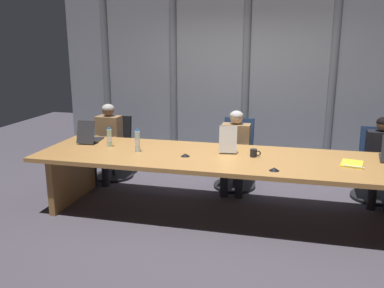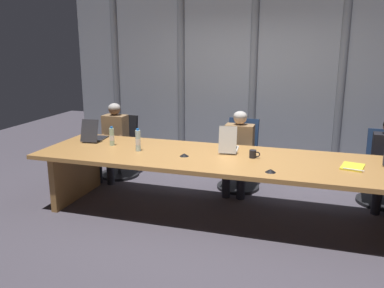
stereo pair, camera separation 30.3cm
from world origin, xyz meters
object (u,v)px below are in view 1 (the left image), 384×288
Objects in this scene: office_chair_left_mid at (236,162)px; conference_mic_left_side at (274,169)px; laptop_left_end at (90,137)px; conference_mic_middle at (185,155)px; water_bottle_primary at (137,141)px; coffee_mug_near at (254,153)px; laptop_left_mid at (228,146)px; office_chair_left_end at (114,155)px; water_bottle_secondary at (109,138)px; person_left_end at (107,138)px; person_center at (381,156)px; person_left_mid at (235,146)px; spiral_notepad at (352,164)px; office_chair_center at (376,173)px.

conference_mic_left_side is at bearing 25.61° from office_chair_left_mid.
conference_mic_middle is at bearing -111.54° from laptop_left_end.
water_bottle_primary is 1.41m from coffee_mug_near.
laptop_left_mid is 0.46× the size of office_chair_left_end.
water_bottle_secondary is at bearing -53.70° from office_chair_left_mid.
person_left_end is 1.03× the size of person_center.
person_center reaches higher than water_bottle_primary.
person_left_mid is 1.67m from spiral_notepad.
person_center is at bearing 91.13° from person_left_end.
laptop_left_mid is 3.40× the size of coffee_mug_near.
office_chair_left_end is at bearing -87.44° from office_chair_center.
laptop_left_mid is 0.37× the size of person_left_end.
office_chair_center is (3.76, 0.00, 0.00)m from office_chair_left_end.
office_chair_left_mid is at bearing 108.74° from coffee_mug_near.
office_chair_left_mid is 1.64m from conference_mic_left_side.
office_chair_left_mid reaches higher than conference_mic_middle.
water_bottle_primary reaches higher than coffee_mug_near.
spiral_notepad is at bearing -1.71° from water_bottle_secondary.
office_chair_left_end is 0.95× the size of office_chair_left_mid.
office_chair_center is 1.21m from spiral_notepad.
water_bottle_primary reaches higher than conference_mic_middle.
office_chair_center is 7.42× the size of coffee_mug_near.
person_left_end reaches higher than office_chair_left_mid.
water_bottle_secondary reaches higher than spiral_notepad.
person_left_end is at bearing -81.36° from office_chair_left_mid.
office_chair_left_mid is at bearing 111.94° from conference_mic_left_side.
water_bottle_primary is at bearing -166.30° from spiral_notepad.
conference_mic_left_side is at bearing 60.62° from office_chair_left_end.
person_center is (0.01, -0.16, 0.28)m from office_chair_center.
office_chair_center is (3.74, 0.77, -0.45)m from laptop_left_end.
water_bottle_secondary is 0.73× the size of spiral_notepad.
laptop_left_mid is at bearing -177.81° from spiral_notepad.
spiral_notepad is (2.91, -0.09, -0.11)m from water_bottle_secondary.
spiral_notepad is (1.86, 0.12, -0.01)m from conference_mic_middle.
laptop_left_end reaches higher than coffee_mug_near.
person_left_end is 1.29m from water_bottle_primary.
person_left_end reaches higher than person_left_mid.
office_chair_left_end is 2.69× the size of spiral_notepad.
conference_mic_left_side is (0.59, -1.47, 0.39)m from office_chair_left_mid.
office_chair_center is 3.81m from person_left_end.
office_chair_center is 3.18m from water_bottle_primary.
laptop_left_mid is 0.59m from conference_mic_middle.
person_left_end is at bearing -10.11° from office_chair_left_end.
water_bottle_primary is 0.82× the size of spiral_notepad.
person_center reaches higher than conference_mic_left_side.
water_bottle_primary is 2.48m from spiral_notepad.
water_bottle_primary is at bearing -49.31° from person_left_mid.
spiral_notepad is at bearing 73.75° from office_chair_left_end.
laptop_left_end is 1.87m from laptop_left_mid.
person_left_end reaches higher than water_bottle_primary.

